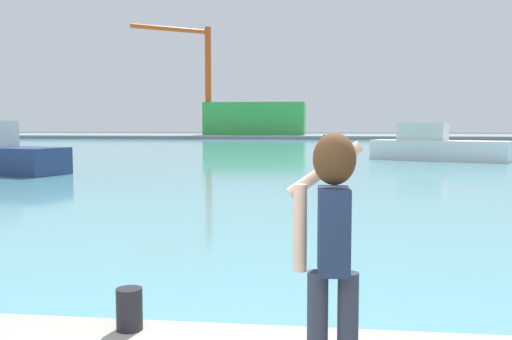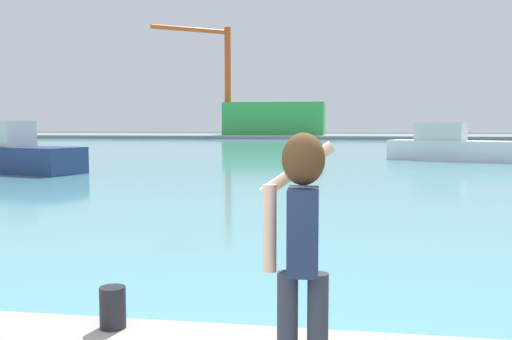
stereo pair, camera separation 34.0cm
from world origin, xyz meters
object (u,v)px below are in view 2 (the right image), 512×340
Objects in this scene: person_photographer at (301,236)px; boat_moored at (16,154)px; harbor_bollard at (113,307)px; boat_moored_2 at (454,147)px; warehouse_left at (275,119)px; port_crane at (218,68)px.

person_photographer is 26.30m from boat_moored.
harbor_bollard is 34.16m from boat_moored_2.
warehouse_left is (-9.84, 88.73, 2.42)m from harbor_bollard.
port_crane is (-27.25, 52.36, 10.31)m from boat_moored_2.
warehouse_left is at bearing 103.72° from boat_moored.
port_crane is at bearing 111.26° from boat_moored.
port_crane reaches higher than person_photographer.
boat_moored is 0.81× the size of boat_moored_2.
boat_moored_2 reaches higher than person_photographer.
port_crane is (-18.59, 85.41, 10.47)m from harbor_bollard.
boat_moored is 25.61m from boat_moored_2.
warehouse_left reaches higher than harbor_bollard.
person_photographer is at bearing -77.70° from boat_moored_2.
warehouse_left is (-11.57, 89.69, 1.54)m from person_photographer.
boat_moored is 66.02m from port_crane.
port_crane is at bearing 141.30° from boat_moored_2.
harbor_bollard is at bearing -39.40° from boat_moored.
boat_moored is at bearing -126.58° from boat_moored_2.
person_photographer is 0.25× the size of boat_moored.
person_photographer is 0.10× the size of port_crane.
harbor_bollard is 89.31m from warehouse_left.
boat_moored reaches higher than person_photographer.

